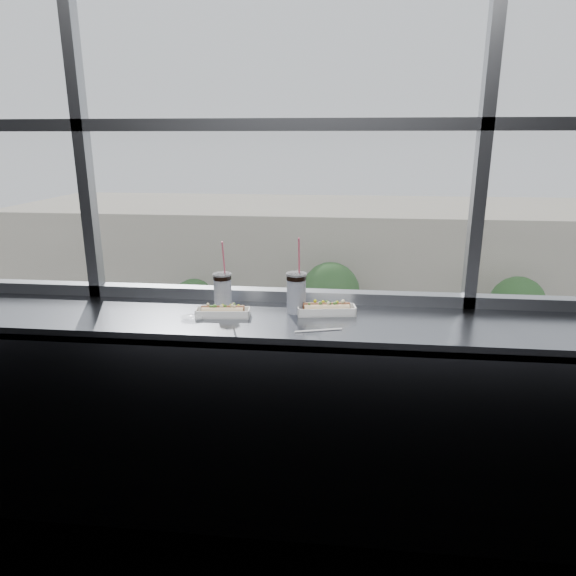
# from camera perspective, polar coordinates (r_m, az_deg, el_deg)

# --- Properties ---
(wall_back_lower) EXTENTS (6.00, 0.00, 6.00)m
(wall_back_lower) POSITION_cam_1_polar(r_m,az_deg,el_deg) (2.97, -1.29, -11.51)
(wall_back_lower) COLOR black
(wall_back_lower) RESTS_ON ground
(window_glass) EXTENTS (6.00, 0.00, 6.00)m
(window_glass) POSITION_cam_1_polar(r_m,az_deg,el_deg) (2.68, -1.49, 24.11)
(window_glass) COLOR silver
(window_glass) RESTS_ON ground
(window_mullions) EXTENTS (6.00, 0.08, 2.40)m
(window_mullions) POSITION_cam_1_polar(r_m,az_deg,el_deg) (2.66, -1.55, 24.17)
(window_mullions) COLOR gray
(window_mullions) RESTS_ON ground
(counter) EXTENTS (6.00, 0.55, 0.06)m
(counter) POSITION_cam_1_polar(r_m,az_deg,el_deg) (2.51, -2.18, -3.88)
(counter) COLOR gray
(counter) RESTS_ON ground
(counter_fascia) EXTENTS (6.00, 0.04, 1.04)m
(counter_fascia) POSITION_cam_1_polar(r_m,az_deg,el_deg) (2.52, -2.93, -17.08)
(counter_fascia) COLOR gray
(counter_fascia) RESTS_ON ground
(hotdog_tray_left) EXTENTS (0.27, 0.11, 0.06)m
(hotdog_tray_left) POSITION_cam_1_polar(r_m,az_deg,el_deg) (2.52, -7.24, -2.58)
(hotdog_tray_left) COLOR white
(hotdog_tray_left) RESTS_ON counter
(hotdog_tray_right) EXTENTS (0.30, 0.14, 0.07)m
(hotdog_tray_right) POSITION_cam_1_polar(r_m,az_deg,el_deg) (2.54, 4.29, -2.31)
(hotdog_tray_right) COLOR white
(hotdog_tray_right) RESTS_ON counter
(soda_cup_left) EXTENTS (0.10, 0.10, 0.35)m
(soda_cup_left) POSITION_cam_1_polar(r_m,az_deg,el_deg) (2.61, -7.28, -0.15)
(soda_cup_left) COLOR white
(soda_cup_left) RESTS_ON counter
(soda_cup_right) EXTENTS (0.10, 0.10, 0.38)m
(soda_cup_right) POSITION_cam_1_polar(r_m,az_deg,el_deg) (2.54, 0.92, -0.30)
(soda_cup_right) COLOR white
(soda_cup_right) RESTS_ON counter
(loose_straw) EXTENTS (0.21, 0.07, 0.01)m
(loose_straw) POSITION_cam_1_polar(r_m,az_deg,el_deg) (2.32, 3.40, -4.72)
(loose_straw) COLOR white
(loose_straw) RESTS_ON counter
(wrapper) EXTENTS (0.10, 0.07, 0.03)m
(wrapper) POSITION_cam_1_polar(r_m,az_deg,el_deg) (2.50, -10.66, -3.22)
(wrapper) COLOR silver
(wrapper) RESTS_ON counter
(plaza_ground) EXTENTS (120.00, 120.00, 0.00)m
(plaza_ground) POSITION_cam_1_polar(r_m,az_deg,el_deg) (47.89, 5.56, 0.48)
(plaza_ground) COLOR #A5A5A5
(plaza_ground) RESTS_ON ground
(street_asphalt) EXTENTS (80.00, 10.00, 0.06)m
(street_asphalt) POSITION_cam_1_polar(r_m,az_deg,el_deg) (26.03, 4.75, -13.55)
(street_asphalt) COLOR black
(street_asphalt) RESTS_ON plaza_ground
(far_sidewalk) EXTENTS (80.00, 6.00, 0.04)m
(far_sidewalk) POSITION_cam_1_polar(r_m,az_deg,el_deg) (33.22, 5.15, -6.72)
(far_sidewalk) COLOR #A5A5A5
(far_sidewalk) RESTS_ON plaza_ground
(far_building) EXTENTS (50.00, 14.00, 8.00)m
(far_building) POSITION_cam_1_polar(r_m,az_deg,el_deg) (41.58, 5.59, 3.74)
(far_building) COLOR #B3AA96
(far_building) RESTS_ON plaza_ground
(car_near_b) EXTENTS (3.23, 7.04, 2.30)m
(car_near_b) POSITION_cam_1_polar(r_m,az_deg,el_deg) (23.60, -16.53, -14.30)
(car_near_b) COLOR black
(car_near_b) RESTS_ON street_asphalt
(car_near_c) EXTENTS (3.45, 6.71, 2.14)m
(car_near_c) POSITION_cam_1_polar(r_m,az_deg,el_deg) (22.05, 7.75, -16.30)
(car_near_c) COLOR #5B290C
(car_near_c) RESTS_ON street_asphalt
(car_far_c) EXTENTS (2.97, 6.69, 2.20)m
(car_far_c) POSITION_cam_1_polar(r_m,az_deg,el_deg) (31.65, 29.14, -7.79)
(car_far_c) COLOR silver
(car_far_c) RESTS_ON street_asphalt
(car_far_b) EXTENTS (3.43, 6.96, 2.24)m
(car_far_b) POSITION_cam_1_polar(r_m,az_deg,el_deg) (29.09, 6.02, -7.70)
(car_far_b) COLOR #5D170A
(car_far_b) RESTS_ON street_asphalt
(car_near_a) EXTENTS (2.79, 6.58, 2.18)m
(car_near_a) POSITION_cam_1_polar(r_m,az_deg,el_deg) (25.31, -24.94, -13.17)
(car_near_a) COLOR white
(car_near_a) RESTS_ON street_asphalt
(car_near_d) EXTENTS (2.56, 5.76, 1.89)m
(car_near_d) POSITION_cam_1_polar(r_m,az_deg,el_deg) (23.43, 25.68, -16.15)
(car_near_d) COLOR silver
(car_near_d) RESTS_ON street_asphalt
(pedestrian_b) EXTENTS (0.81, 0.61, 1.83)m
(pedestrian_b) POSITION_cam_1_polar(r_m,az_deg,el_deg) (32.40, 5.87, -5.56)
(pedestrian_b) COLOR #66605B
(pedestrian_b) RESTS_ON far_sidewalk
(pedestrian_d) EXTENTS (0.64, 0.85, 1.91)m
(pedestrian_d) POSITION_cam_1_polar(r_m,az_deg,el_deg) (33.09, 20.76, -6.04)
(pedestrian_d) COLOR #66605B
(pedestrian_d) RESTS_ON far_sidewalk
(pedestrian_a) EXTENTS (0.65, 0.87, 1.95)m
(pedestrian_a) POSITION_cam_1_polar(r_m,az_deg,el_deg) (34.31, -6.25, -4.20)
(pedestrian_a) COLOR #66605B
(pedestrian_a) RESTS_ON far_sidewalk
(tree_left) EXTENTS (2.79, 2.79, 4.36)m
(tree_left) POSITION_cam_1_polar(r_m,az_deg,el_deg) (33.54, -10.40, -1.36)
(tree_left) COLOR #47382B
(tree_left) RESTS_ON far_sidewalk
(tree_center) EXTENTS (3.63, 3.63, 5.67)m
(tree_center) POSITION_cam_1_polar(r_m,az_deg,el_deg) (31.94, 4.73, -0.37)
(tree_center) COLOR #47382B
(tree_center) RESTS_ON far_sidewalk
(tree_right) EXTENTS (3.25, 3.25, 5.08)m
(tree_right) POSITION_cam_1_polar(r_m,az_deg,el_deg) (33.73, 24.14, -1.58)
(tree_right) COLOR #47382B
(tree_right) RESTS_ON far_sidewalk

